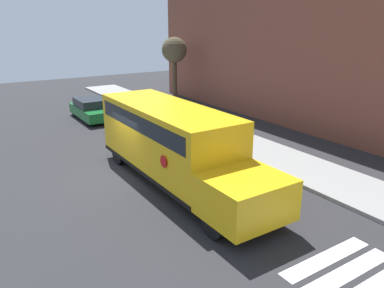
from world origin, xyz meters
TOP-DOWN VIEW (x-y plane):
  - ground_plane at (0.00, 0.00)m, footprint 60.00×60.00m
  - sidewalk_strip at (0.00, 6.50)m, footprint 44.00×3.00m
  - building_backdrop at (0.00, 13.00)m, footprint 32.00×4.00m
  - school_bus at (1.78, 1.11)m, footprint 9.79×2.57m
  - parked_car at (-10.04, 1.68)m, footprint 4.31×1.79m
  - tree_near_sidewalk at (-11.67, 9.07)m, footprint 1.95×1.95m

SIDE VIEW (x-z plane):
  - ground_plane at x=0.00m, z-range 0.00..0.00m
  - sidewalk_strip at x=0.00m, z-range 0.00..0.15m
  - parked_car at x=-10.04m, z-range 0.00..1.36m
  - school_bus at x=1.78m, z-range 0.20..3.26m
  - tree_near_sidewalk at x=-11.67m, z-range 1.45..6.56m
  - building_backdrop at x=0.00m, z-range 0.00..12.88m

